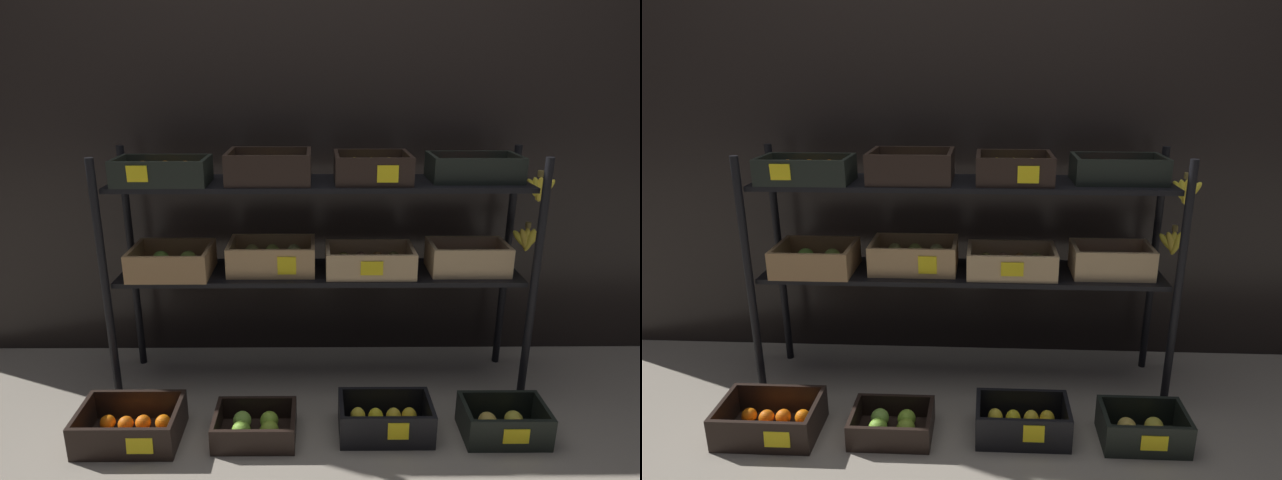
{
  "view_description": "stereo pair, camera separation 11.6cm",
  "coord_description": "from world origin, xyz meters",
  "views": [
    {
      "loc": [
        -0.02,
        -2.16,
        1.36
      ],
      "look_at": [
        0.0,
        0.0,
        0.67
      ],
      "focal_mm": 30.38,
      "sensor_mm": 36.0,
      "label": 1
    },
    {
      "loc": [
        0.1,
        -2.16,
        1.36
      ],
      "look_at": [
        0.0,
        0.0,
        0.67
      ],
      "focal_mm": 30.38,
      "sensor_mm": 36.0,
      "label": 2
    }
  ],
  "objects": [
    {
      "name": "crate_ground_tangerine",
      "position": [
        -0.73,
        -0.41,
        0.05
      ],
      "size": [
        0.38,
        0.26,
        0.14
      ],
      "color": "black",
      "rests_on": "ground_plane"
    },
    {
      "name": "display_rack",
      "position": [
        -0.0,
        -0.01,
        0.75
      ],
      "size": [
        1.83,
        0.36,
        1.05
      ],
      "color": "black",
      "rests_on": "ground_plane"
    },
    {
      "name": "ground_plane",
      "position": [
        0.0,
        0.0,
        0.0
      ],
      "size": [
        10.0,
        10.0,
        0.0
      ],
      "primitive_type": "plane",
      "color": "gray"
    },
    {
      "name": "crate_ground_lemon",
      "position": [
        0.25,
        -0.38,
        0.05
      ],
      "size": [
        0.36,
        0.21,
        0.14
      ],
      "color": "black",
      "rests_on": "ground_plane"
    },
    {
      "name": "crate_ground_apple_green",
      "position": [
        -0.25,
        -0.39,
        0.04
      ],
      "size": [
        0.31,
        0.22,
        0.11
      ],
      "color": "black",
      "rests_on": "ground_plane"
    },
    {
      "name": "storefront_wall",
      "position": [
        0.0,
        0.36,
        1.02
      ],
      "size": [
        4.11,
        0.12,
        2.03
      ],
      "primitive_type": "cube",
      "color": "black",
      "rests_on": "ground_plane"
    },
    {
      "name": "crate_ground_apple_gold",
      "position": [
        0.71,
        -0.39,
        0.05
      ],
      "size": [
        0.32,
        0.21,
        0.13
      ],
      "color": "black",
      "rests_on": "ground_plane"
    }
  ]
}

